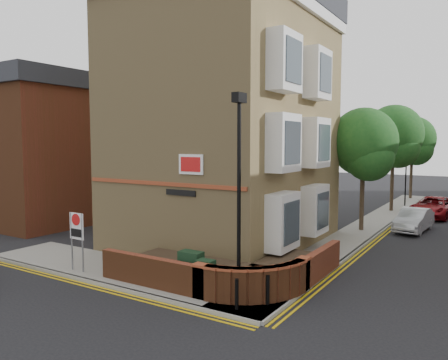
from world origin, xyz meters
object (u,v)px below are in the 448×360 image
at_px(lamppost, 239,195).
at_px(silver_car_near, 414,220).
at_px(zone_sign, 77,231).
at_px(utility_cabinet_large, 191,269).

height_order(lamppost, silver_car_near, lamppost).
relative_size(zone_sign, silver_car_near, 0.57).
relative_size(lamppost, silver_car_near, 1.63).
xyz_separation_m(utility_cabinet_large, zone_sign, (-4.70, -0.80, 0.92)).
height_order(lamppost, zone_sign, lamppost).
xyz_separation_m(lamppost, utility_cabinet_large, (-1.90, 0.10, -2.62)).
distance_m(lamppost, zone_sign, 6.85).
bearing_deg(utility_cabinet_large, lamppost, -3.01).
distance_m(zone_sign, silver_car_near, 17.90).
bearing_deg(lamppost, zone_sign, -173.93).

